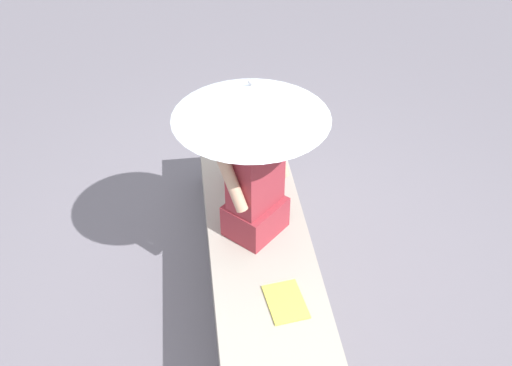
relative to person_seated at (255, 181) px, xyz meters
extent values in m
plane|color=slate|center=(-0.06, 0.02, -0.87)|extent=(14.00, 14.00, 0.00)
cube|color=#A8A093|center=(-0.06, 0.02, -0.63)|extent=(2.22, 0.63, 0.49)
cube|color=#992D38|center=(0.00, 0.00, -0.28)|extent=(0.44, 0.44, 0.22)
cube|color=#992D38|center=(0.00, 0.00, 0.07)|extent=(0.37, 0.37, 0.48)
sphere|color=tan|center=(0.00, 0.00, 0.41)|extent=(0.20, 0.20, 0.20)
cylinder|color=tan|center=(-0.14, 0.14, 0.10)|extent=(0.19, 0.19, 0.32)
cylinder|color=tan|center=(0.14, -0.14, 0.10)|extent=(0.19, 0.19, 0.32)
cylinder|color=#B7B7BC|center=(-0.05, -0.02, 0.11)|extent=(0.02, 0.02, 1.00)
cone|color=silver|center=(-0.05, -0.02, 0.51)|extent=(0.89, 0.89, 0.20)
sphere|color=#B7B7BC|center=(-0.05, -0.02, 0.63)|extent=(0.03, 0.03, 0.03)
cube|color=#B2333D|center=(-0.49, 0.06, -0.24)|extent=(0.27, 0.15, 0.30)
torus|color=#B2333D|center=(-0.49, 0.06, -0.07)|extent=(0.20, 0.20, 0.01)
cube|color=#EAE04C|center=(0.60, 0.09, -0.38)|extent=(0.30, 0.23, 0.01)
camera|label=1|loc=(2.62, -0.34, 2.09)|focal=40.26mm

